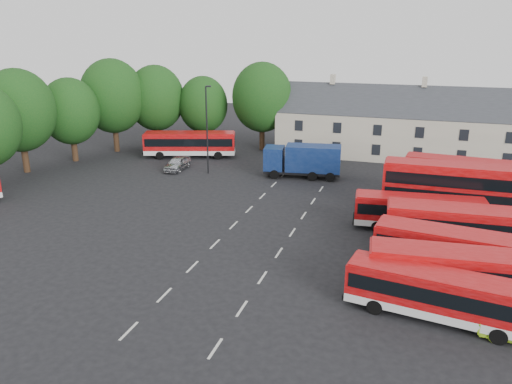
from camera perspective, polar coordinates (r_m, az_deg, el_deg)
ground at (r=39.54m, az=-3.60°, el=-4.83°), size 140.00×140.00×0.00m
lane_markings at (r=40.51m, az=0.74°, el=-4.22°), size 5.15×33.80×0.01m
treeline at (r=63.90m, az=-14.90°, el=9.64°), size 29.92×32.59×12.01m
terrace_houses at (r=64.83m, az=18.23°, el=6.93°), size 35.70×7.13×10.06m
bus_row_a at (r=29.55m, az=20.15°, el=-10.68°), size 10.15×3.70×2.81m
bus_row_b at (r=31.97m, az=22.77°, el=-8.38°), size 11.24×3.50×3.13m
bus_row_c at (r=34.93m, az=22.34°, el=-6.15°), size 11.03×3.86×3.05m
bus_row_d at (r=38.82m, az=23.41°, el=-3.61°), size 11.97×3.44×3.34m
bus_row_e at (r=41.68m, az=18.15°, el=-2.01°), size 10.20×3.29×2.83m
bus_dd_south at (r=45.18m, az=21.63°, el=0.47°), size 11.55×2.74×4.73m
bus_dd_north at (r=49.71m, az=22.46°, el=1.52°), size 10.34×3.17×4.18m
bus_north at (r=63.43m, az=-7.58°, el=5.65°), size 11.54×5.95×3.19m
box_truck at (r=54.25m, az=5.45°, el=3.72°), size 8.45×3.67×3.58m
silver_car at (r=58.05m, az=-8.98°, el=3.26°), size 1.94×4.54×1.53m
lamppost at (r=55.16m, az=-5.61°, el=7.33°), size 0.67×0.40×9.72m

